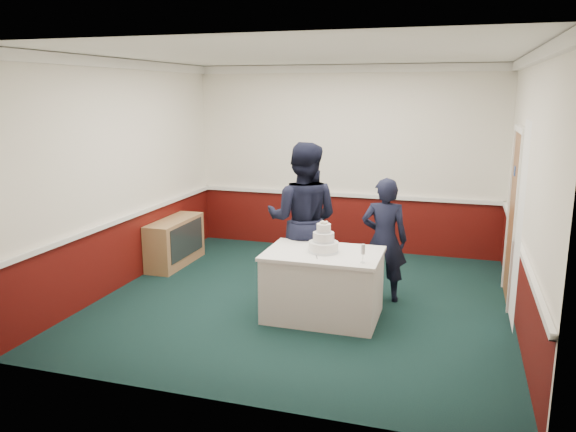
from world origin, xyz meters
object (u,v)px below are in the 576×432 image
(wedding_cake, at_px, (323,243))
(sideboard, at_px, (175,242))
(cake_knife, at_px, (317,256))
(person_woman, at_px, (384,240))
(champagne_flute, at_px, (363,250))
(cake_table, at_px, (323,284))
(person_man, at_px, (303,220))

(wedding_cake, bearing_deg, sideboard, 152.93)
(sideboard, distance_m, cake_knife, 3.05)
(sideboard, relative_size, person_woman, 0.77)
(champagne_flute, height_order, person_woman, person_woman)
(cake_table, xyz_separation_m, cake_knife, (-0.03, -0.20, 0.39))
(person_man, height_order, person_woman, person_man)
(sideboard, height_order, person_man, person_man)
(sideboard, bearing_deg, person_man, -16.35)
(cake_table, distance_m, person_woman, 1.05)
(cake_knife, distance_m, champagne_flute, 0.55)
(sideboard, height_order, person_woman, person_woman)
(wedding_cake, height_order, cake_knife, wedding_cake)
(cake_knife, bearing_deg, person_woman, 39.40)
(sideboard, distance_m, cake_table, 2.95)
(sideboard, height_order, wedding_cake, wedding_cake)
(cake_table, bearing_deg, sideboard, 152.93)
(champagne_flute, bearing_deg, sideboard, 152.57)
(person_woman, bearing_deg, wedding_cake, 48.61)
(wedding_cake, relative_size, person_man, 0.18)
(sideboard, distance_m, champagne_flute, 3.57)
(champagne_flute, relative_size, person_man, 0.10)
(cake_table, relative_size, champagne_flute, 6.44)
(cake_knife, bearing_deg, wedding_cake, 63.33)
(cake_knife, bearing_deg, person_man, 96.32)
(person_man, bearing_deg, cake_table, 118.66)
(cake_table, relative_size, person_man, 0.67)
(wedding_cake, height_order, person_man, person_man)
(champagne_flute, bearing_deg, person_woman, 85.09)
(cake_table, bearing_deg, champagne_flute, -29.25)
(champagne_flute, xyz_separation_m, person_man, (-0.94, 0.98, 0.06))
(wedding_cake, relative_size, cake_knife, 1.65)
(cake_table, height_order, champagne_flute, champagne_flute)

